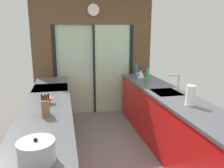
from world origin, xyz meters
TOP-DOWN VIEW (x-y plane):
  - ground_plane at (0.00, 0.60)m, footprint 5.04×7.60m
  - back_wall_unit at (0.00, 2.40)m, footprint 2.64×0.12m
  - left_counter_run at (-0.91, 0.13)m, footprint 0.62×3.80m
  - right_counter_run at (0.91, 0.30)m, footprint 0.62×3.80m
  - sink_faucet at (1.06, 0.55)m, footprint 0.19×0.02m
  - oven_range at (-0.91, 1.25)m, footprint 0.60×0.60m
  - mixing_bowl_near at (-0.89, -0.72)m, footprint 0.20×0.20m
  - mixing_bowl_far at (-0.89, 0.34)m, footprint 0.15×0.15m
  - knife_block at (-0.89, -0.10)m, footprint 0.09×0.14m
  - stock_pot at (-0.89, -1.06)m, footprint 0.27×0.27m
  - kettle at (0.89, 1.74)m, footprint 0.24×0.16m
  - soap_bottle_near at (0.89, 1.37)m, footprint 0.06×0.06m
  - soap_bottle_far at (0.89, 2.04)m, footprint 0.05×0.05m
  - paper_towel_roll at (0.89, -0.13)m, footprint 0.13×0.13m

SIDE VIEW (x-z plane):
  - ground_plane at x=0.00m, z-range -0.02..0.00m
  - oven_range at x=-0.91m, z-range 0.00..0.92m
  - right_counter_run at x=0.91m, z-range 0.00..0.92m
  - left_counter_run at x=-0.91m, z-range 0.01..0.93m
  - mixing_bowl_near at x=-0.89m, z-range 0.92..0.99m
  - mixing_bowl_far at x=-0.89m, z-range 0.92..1.00m
  - kettle at x=0.89m, z-range 0.91..1.09m
  - stock_pot at x=-0.89m, z-range 0.91..1.09m
  - knife_block at x=-0.89m, z-range 0.89..1.14m
  - soap_bottle_near at x=0.89m, z-range 0.90..1.19m
  - soap_bottle_far at x=0.89m, z-range 0.90..1.19m
  - paper_towel_roll at x=0.89m, z-range 0.90..1.20m
  - sink_faucet at x=1.06m, z-range 0.96..1.24m
  - back_wall_unit at x=0.00m, z-range 0.17..2.87m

